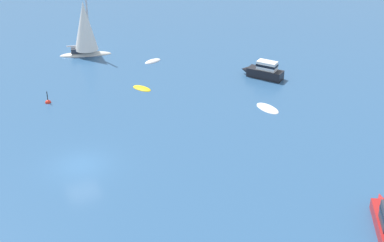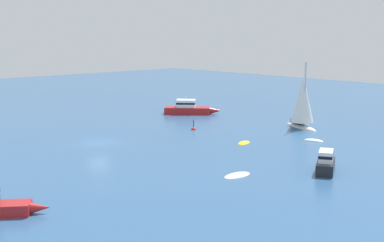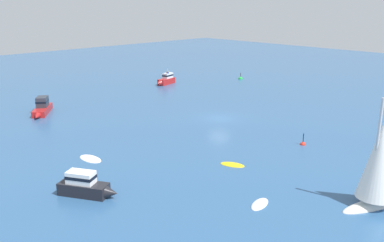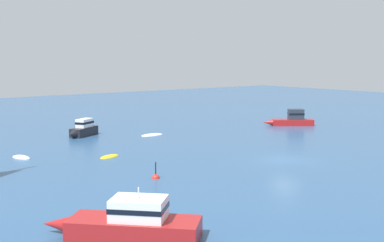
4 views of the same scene
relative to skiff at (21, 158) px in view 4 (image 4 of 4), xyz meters
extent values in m
plane|color=#2D5684|center=(-14.45, -16.93, 0.00)|extent=(160.00, 160.00, 0.00)
ellipsoid|color=white|center=(0.00, 0.00, 0.00)|extent=(2.28, 1.44, 0.46)
cube|color=#B21E1E|center=(-0.15, -34.30, 0.38)|extent=(4.28, 4.96, 0.76)
cone|color=#B21E1E|center=(1.71, -31.83, 0.38)|extent=(1.36, 1.46, 0.76)
cube|color=#2D333D|center=(-0.37, -34.59, 1.39)|extent=(2.12, 2.24, 1.27)
cube|color=black|center=(-0.37, -34.59, 1.46)|extent=(2.18, 2.30, 0.24)
cube|color=#B21E1E|center=(-22.90, 3.10, 0.46)|extent=(6.13, 5.91, 0.92)
cone|color=#B21E1E|center=(-20.08, 5.71, 0.46)|extent=(1.77, 1.74, 0.92)
cube|color=white|center=(-23.07, 2.94, 1.44)|extent=(3.11, 3.07, 1.04)
cube|color=black|center=(-23.07, 2.94, 1.49)|extent=(3.17, 3.13, 0.24)
cylinder|color=silver|center=(-23.07, 2.94, 2.22)|extent=(0.08, 0.08, 0.51)
ellipsoid|color=white|center=(3.92, -16.00, 0.00)|extent=(1.49, 2.80, 0.32)
cube|color=black|center=(8.07, -9.95, 0.47)|extent=(3.01, 3.85, 0.93)
cone|color=black|center=(6.94, -8.00, 0.47)|extent=(1.27, 1.27, 0.93)
cube|color=white|center=(8.15, -10.08, 1.39)|extent=(1.93, 2.27, 0.90)
cube|color=black|center=(8.15, -10.08, 1.43)|extent=(1.99, 2.33, 0.24)
ellipsoid|color=yellow|center=(-4.22, -6.12, 0.00)|extent=(1.79, 2.41, 0.32)
sphere|color=red|center=(-13.30, -4.70, 0.00)|extent=(0.57, 0.57, 0.57)
cylinder|color=black|center=(-13.30, -4.70, 0.72)|extent=(0.08, 0.08, 0.88)
camera|label=1|loc=(-25.22, -52.91, 22.66)|focal=52.48mm
camera|label=2|loc=(32.46, -47.25, 11.37)|focal=51.34mm
camera|label=3|loc=(21.84, 15.69, 13.81)|focal=39.01mm
camera|label=4|loc=(-43.80, 16.08, 8.62)|focal=49.74mm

